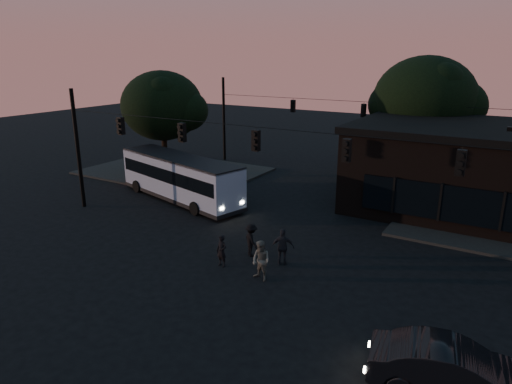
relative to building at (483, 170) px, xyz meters
The scene contains 13 objects.
ground 18.53m from the building, 119.40° to the right, with size 120.00×120.00×0.00m, color black.
sidewalk_far_left 23.23m from the building, behind, with size 14.00×10.00×0.15m, color black.
building is the anchor object (origin of this frame).
tree_behind 8.57m from the building, 129.68° to the left, with size 7.60×7.60×9.43m.
tree_left 23.37m from the building, behind, with size 6.40×6.40×8.30m.
signal_rig_near 15.08m from the building, 126.93° to the right, with size 26.24×0.30×7.50m.
signal_rig_far 9.97m from the building, 155.90° to the left, with size 26.24×0.30×7.50m.
bus 19.15m from the building, 156.41° to the right, with size 10.87×5.06×2.98m.
car 18.07m from the building, 86.25° to the right, with size 1.66×4.75×1.56m, color black.
pedestrian_a 17.36m from the building, 122.74° to the right, with size 0.56×0.36×1.52m, color black.
pedestrian_b 16.46m from the building, 115.69° to the right, with size 0.88×0.68×1.80m, color #55534D.
pedestrian_c 14.81m from the building, 118.32° to the right, with size 1.05×0.44×1.80m, color black.
pedestrian_d 15.64m from the building, 124.27° to the right, with size 1.06×0.61×1.65m, color black.
Camera 1 is at (10.98, -14.34, 9.48)m, focal length 32.00 mm.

